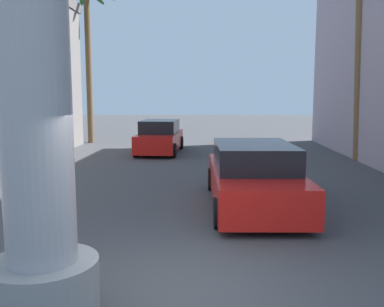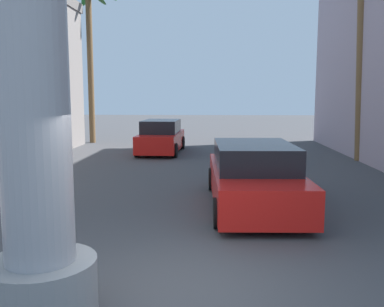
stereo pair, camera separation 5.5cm
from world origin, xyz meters
The scene contains 5 objects.
ground_plane centered at (0.00, 10.00, 0.00)m, with size 87.69×87.69×0.00m, color #424244.
car_lead centered at (1.47, 4.81, 0.74)m, with size 2.27×5.20×1.56m.
car_far centered at (-2.00, 14.57, 0.74)m, with size 2.02×4.47×1.56m.
palm_tree_mid_right centered at (6.50, 12.77, 5.68)m, with size 2.49×2.56×9.57m.
palm_tree_far_left centered at (-6.50, 18.74, 5.55)m, with size 3.36×3.26×8.70m.
Camera 2 is at (0.47, -5.59, 2.73)m, focal length 40.00 mm.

